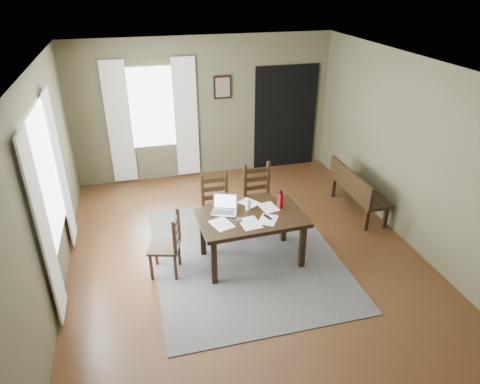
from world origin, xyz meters
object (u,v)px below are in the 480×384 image
object	(u,v)px
chair_end	(168,245)
bench	(356,187)
laptop	(225,207)
dining_table	(252,222)
chair_back_left	(217,207)
chair_back_right	(259,197)
water_bottle	(280,200)

from	to	relation	value
chair_end	bench	size ratio (longest dim) A/B	0.66
chair_end	laptop	bearing A→B (deg)	120.30
dining_table	chair_back_left	world-z (taller)	chair_back_left
dining_table	laptop	xyz separation A→B (m)	(-0.33, 0.23, 0.15)
chair_back_right	chair_back_left	bearing A→B (deg)	-172.82
dining_table	water_bottle	world-z (taller)	water_bottle
dining_table	laptop	distance (m)	0.43
dining_table	bench	distance (m)	2.29
bench	laptop	xyz separation A→B (m)	(-2.42, -0.67, 0.33)
dining_table	chair_back_right	xyz separation A→B (m)	(0.38, 0.90, -0.14)
chair_end	chair_back_right	xyz separation A→B (m)	(1.55, 0.88, 0.06)
bench	chair_back_left	bearing A→B (deg)	92.78
chair_back_right	water_bottle	world-z (taller)	chair_back_right
chair_end	chair_back_right	bearing A→B (deg)	135.42
laptop	water_bottle	size ratio (longest dim) A/B	1.56
dining_table	chair_back_right	size ratio (longest dim) A/B	1.44
dining_table	water_bottle	xyz separation A→B (m)	(0.45, 0.13, 0.21)
chair_end	water_bottle	size ratio (longest dim) A/B	3.39
bench	water_bottle	bearing A→B (deg)	115.37
laptop	chair_back_right	bearing A→B (deg)	63.65
bench	laptop	world-z (taller)	laptop
chair_end	chair_back_left	world-z (taller)	chair_back_left
chair_end	chair_back_right	size ratio (longest dim) A/B	0.89
dining_table	chair_back_left	xyz separation A→B (m)	(-0.33, 0.79, -0.16)
dining_table	chair_back_right	bearing A→B (deg)	64.45
bench	chair_end	bearing A→B (deg)	105.31
chair_back_right	bench	size ratio (longest dim) A/B	0.74
dining_table	water_bottle	bearing A→B (deg)	13.15
chair_back_left	bench	bearing A→B (deg)	2.94
dining_table	laptop	world-z (taller)	laptop
chair_back_left	water_bottle	distance (m)	1.09
chair_back_right	bench	world-z (taller)	chair_back_right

